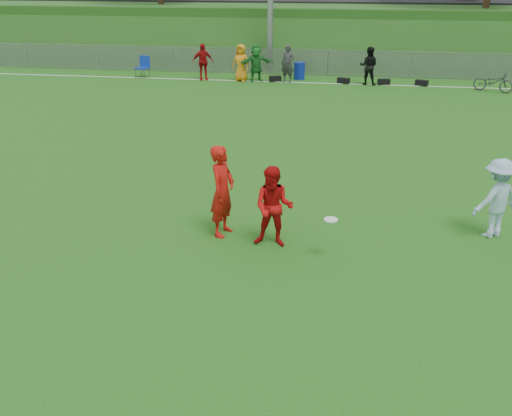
% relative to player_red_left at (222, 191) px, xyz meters
% --- Properties ---
extents(ground, '(120.00, 120.00, 0.00)m').
position_rel_player_red_left_xyz_m(ground, '(1.32, -1.38, -0.93)').
color(ground, '#1C5B13').
rests_on(ground, ground).
extents(sideline_far, '(60.00, 0.10, 0.01)m').
position_rel_player_red_left_xyz_m(sideline_far, '(1.32, 16.62, -0.93)').
color(sideline_far, white).
rests_on(sideline_far, ground).
extents(fence, '(58.00, 0.06, 1.30)m').
position_rel_player_red_left_xyz_m(fence, '(1.32, 18.62, -0.28)').
color(fence, gray).
rests_on(fence, ground).
extents(berm, '(120.00, 18.00, 3.00)m').
position_rel_player_red_left_xyz_m(berm, '(1.32, 29.62, 0.57)').
color(berm, '#245919').
rests_on(berm, ground).
extents(spectator_row, '(8.76, 1.07, 1.69)m').
position_rel_player_red_left_xyz_m(spectator_row, '(-1.23, 16.62, -0.08)').
color(spectator_row, '#A70B0F').
rests_on(spectator_row, ground).
extents(gear_bags, '(7.35, 0.49, 0.26)m').
position_rel_player_red_left_xyz_m(gear_bags, '(2.69, 16.72, -0.80)').
color(gear_bags, black).
rests_on(gear_bags, ground).
extents(player_red_left, '(0.59, 0.76, 1.86)m').
position_rel_player_red_left_xyz_m(player_red_left, '(0.00, 0.00, 0.00)').
color(player_red_left, '#B4130C').
rests_on(player_red_left, ground).
extents(player_red_center, '(0.81, 0.65, 1.61)m').
position_rel_player_red_left_xyz_m(player_red_center, '(1.07, -0.35, -0.13)').
color(player_red_center, '#B60C0D').
rests_on(player_red_center, ground).
extents(player_blue, '(1.21, 1.09, 1.63)m').
position_rel_player_red_left_xyz_m(player_blue, '(5.37, 0.75, -0.12)').
color(player_blue, '#9BC4D7').
rests_on(player_blue, ground).
extents(frisbee, '(0.26, 0.26, 0.02)m').
position_rel_player_red_left_xyz_m(frisbee, '(2.17, -0.75, -0.14)').
color(frisbee, white).
rests_on(frisbee, ground).
extents(recycling_bin, '(0.61, 0.61, 0.80)m').
position_rel_player_red_left_xyz_m(recycling_bin, '(0.01, 17.50, -0.53)').
color(recycling_bin, '#0D2393').
rests_on(recycling_bin, ground).
extents(camp_chair, '(0.69, 0.70, 1.02)m').
position_rel_player_red_left_xyz_m(camp_chair, '(-7.61, 16.78, -0.63)').
color(camp_chair, '#0F30A4').
rests_on(camp_chair, ground).
extents(bicycle, '(1.75, 1.26, 0.87)m').
position_rel_player_red_left_xyz_m(bicycle, '(8.57, 15.82, -0.50)').
color(bicycle, '#313134').
rests_on(bicycle, ground).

